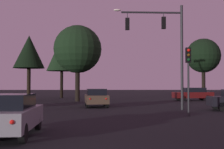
{
  "coord_description": "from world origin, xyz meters",
  "views": [
    {
      "loc": [
        1.19,
        -6.54,
        1.85
      ],
      "look_at": [
        1.53,
        17.78,
        2.67
      ],
      "focal_mm": 49.67,
      "sensor_mm": 36.0,
      "label": 1
    }
  ],
  "objects_px": {
    "tree_behind_sign": "(203,56)",
    "tree_center_horizon": "(78,49)",
    "car_parked_lot": "(96,97)",
    "car_far_lane": "(193,94)",
    "traffic_light_corner_left": "(188,67)",
    "tree_right_cluster": "(62,54)",
    "car_nearside_lane": "(9,114)",
    "tree_left_far": "(29,52)",
    "traffic_signal_mast_arm": "(164,39)"
  },
  "relations": [
    {
      "from": "car_far_lane",
      "to": "tree_left_far",
      "type": "height_order",
      "value": "tree_left_far"
    },
    {
      "from": "tree_left_far",
      "to": "tree_center_horizon",
      "type": "height_order",
      "value": "tree_center_horizon"
    },
    {
      "from": "tree_center_horizon",
      "to": "tree_behind_sign",
      "type": "bearing_deg",
      "value": 23.76
    },
    {
      "from": "tree_behind_sign",
      "to": "tree_left_far",
      "type": "distance_m",
      "value": 23.08
    },
    {
      "from": "car_nearside_lane",
      "to": "tree_center_horizon",
      "type": "bearing_deg",
      "value": 89.61
    },
    {
      "from": "traffic_signal_mast_arm",
      "to": "car_far_lane",
      "type": "bearing_deg",
      "value": 66.55
    },
    {
      "from": "car_parked_lot",
      "to": "tree_left_far",
      "type": "height_order",
      "value": "tree_left_far"
    },
    {
      "from": "traffic_light_corner_left",
      "to": "tree_left_far",
      "type": "relative_size",
      "value": 0.54
    },
    {
      "from": "traffic_signal_mast_arm",
      "to": "tree_behind_sign",
      "type": "bearing_deg",
      "value": 65.11
    },
    {
      "from": "traffic_light_corner_left",
      "to": "tree_right_cluster",
      "type": "xyz_separation_m",
      "value": [
        -11.41,
        26.07,
        3.39
      ]
    },
    {
      "from": "car_far_lane",
      "to": "tree_left_far",
      "type": "xyz_separation_m",
      "value": [
        -19.1,
        -0.82,
        4.81
      ]
    },
    {
      "from": "traffic_signal_mast_arm",
      "to": "tree_left_far",
      "type": "bearing_deg",
      "value": 136.57
    },
    {
      "from": "traffic_signal_mast_arm",
      "to": "tree_right_cluster",
      "type": "height_order",
      "value": "tree_right_cluster"
    },
    {
      "from": "tree_behind_sign",
      "to": "tree_center_horizon",
      "type": "distance_m",
      "value": 18.01
    },
    {
      "from": "car_far_lane",
      "to": "tree_center_horizon",
      "type": "height_order",
      "value": "tree_center_horizon"
    },
    {
      "from": "car_parked_lot",
      "to": "tree_right_cluster",
      "type": "relative_size",
      "value": 0.47
    },
    {
      "from": "car_parked_lot",
      "to": "tree_behind_sign",
      "type": "bearing_deg",
      "value": 48.6
    },
    {
      "from": "car_parked_lot",
      "to": "tree_left_far",
      "type": "bearing_deg",
      "value": 130.6
    },
    {
      "from": "traffic_light_corner_left",
      "to": "tree_right_cluster",
      "type": "distance_m",
      "value": 28.66
    },
    {
      "from": "tree_behind_sign",
      "to": "tree_center_horizon",
      "type": "xyz_separation_m",
      "value": [
        -16.49,
        -7.26,
        0.03
      ]
    },
    {
      "from": "tree_behind_sign",
      "to": "tree_right_cluster",
      "type": "bearing_deg",
      "value": 173.15
    },
    {
      "from": "traffic_signal_mast_arm",
      "to": "tree_center_horizon",
      "type": "relative_size",
      "value": 0.91
    },
    {
      "from": "tree_behind_sign",
      "to": "tree_center_horizon",
      "type": "bearing_deg",
      "value": -156.24
    },
    {
      "from": "car_parked_lot",
      "to": "tree_behind_sign",
      "type": "xyz_separation_m",
      "value": [
        14.05,
        15.94,
        5.03
      ]
    },
    {
      "from": "traffic_light_corner_left",
      "to": "car_nearside_lane",
      "type": "height_order",
      "value": "traffic_light_corner_left"
    },
    {
      "from": "traffic_signal_mast_arm",
      "to": "car_nearside_lane",
      "type": "xyz_separation_m",
      "value": [
        -7.8,
        -11.74,
        -4.48
      ]
    },
    {
      "from": "traffic_light_corner_left",
      "to": "tree_behind_sign",
      "type": "relative_size",
      "value": 0.5
    },
    {
      "from": "tree_left_far",
      "to": "tree_behind_sign",
      "type": "bearing_deg",
      "value": 16.36
    },
    {
      "from": "car_nearside_lane",
      "to": "car_parked_lot",
      "type": "bearing_deg",
      "value": 80.1
    },
    {
      "from": "car_far_lane",
      "to": "tree_left_far",
      "type": "bearing_deg",
      "value": -177.54
    },
    {
      "from": "tree_center_horizon",
      "to": "tree_right_cluster",
      "type": "xyz_separation_m",
      "value": [
        -3.21,
        9.63,
        0.44
      ]
    },
    {
      "from": "traffic_light_corner_left",
      "to": "car_nearside_lane",
      "type": "distance_m",
      "value": 11.19
    },
    {
      "from": "tree_center_horizon",
      "to": "tree_left_far",
      "type": "bearing_deg",
      "value": 172.36
    },
    {
      "from": "car_far_lane",
      "to": "tree_left_far",
      "type": "distance_m",
      "value": 19.71
    },
    {
      "from": "traffic_signal_mast_arm",
      "to": "traffic_light_corner_left",
      "type": "distance_m",
      "value": 5.23
    },
    {
      "from": "car_parked_lot",
      "to": "tree_right_cluster",
      "type": "distance_m",
      "value": 19.93
    },
    {
      "from": "car_parked_lot",
      "to": "tree_right_cluster",
      "type": "height_order",
      "value": "tree_right_cluster"
    },
    {
      "from": "car_parked_lot",
      "to": "car_far_lane",
      "type": "bearing_deg",
      "value": 42.97
    },
    {
      "from": "car_parked_lot",
      "to": "tree_right_cluster",
      "type": "bearing_deg",
      "value": 107.14
    },
    {
      "from": "car_far_lane",
      "to": "tree_behind_sign",
      "type": "distance_m",
      "value": 8.17
    },
    {
      "from": "tree_right_cluster",
      "to": "tree_center_horizon",
      "type": "bearing_deg",
      "value": -71.56
    },
    {
      "from": "tree_center_horizon",
      "to": "traffic_signal_mast_arm",
      "type": "bearing_deg",
      "value": -57.14
    },
    {
      "from": "car_parked_lot",
      "to": "tree_center_horizon",
      "type": "relative_size",
      "value": 0.48
    },
    {
      "from": "tree_behind_sign",
      "to": "tree_left_far",
      "type": "bearing_deg",
      "value": -163.64
    },
    {
      "from": "traffic_light_corner_left",
      "to": "car_far_lane",
      "type": "distance_m",
      "value": 18.88
    },
    {
      "from": "car_nearside_lane",
      "to": "car_far_lane",
      "type": "height_order",
      "value": "same"
    },
    {
      "from": "car_nearside_lane",
      "to": "tree_left_far",
      "type": "relative_size",
      "value": 0.6
    },
    {
      "from": "car_parked_lot",
      "to": "traffic_light_corner_left",
      "type": "bearing_deg",
      "value": -53.37
    },
    {
      "from": "traffic_light_corner_left",
      "to": "car_nearside_lane",
      "type": "xyz_separation_m",
      "value": [
        -8.37,
        -7.12,
        -2.1
      ]
    },
    {
      "from": "traffic_signal_mast_arm",
      "to": "tree_left_far",
      "type": "distance_m",
      "value": 18.3
    }
  ]
}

